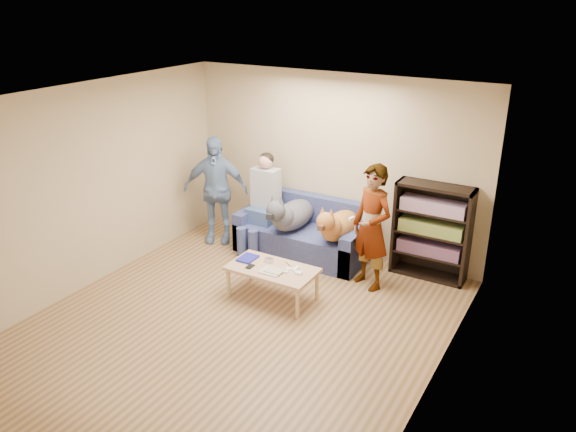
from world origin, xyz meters
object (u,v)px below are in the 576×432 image
Objects in this scene: notebook_blue at (248,258)px; dog_tan at (337,225)px; person_standing_left at (215,190)px; coffee_table at (272,271)px; person_seated at (262,199)px; sofa at (304,235)px; bookshelf at (432,229)px; dog_gray at (290,215)px; camera_silver at (269,260)px; person_standing_right at (372,227)px.

notebook_blue is 0.22× the size of dog_tan.
dog_tan is at bearing -23.63° from person_standing_left.
person_seated is at bearing 126.91° from coffee_table.
person_seated is at bearing 177.85° from dog_tan.
sofa is at bearing 84.93° from notebook_blue.
notebook_blue is at bearing -95.07° from sofa.
notebook_blue is at bearing -141.38° from bookshelf.
dog_gray is 1.97m from bookshelf.
sofa is 0.73m from dog_tan.
dog_tan is at bearing 57.07° from notebook_blue.
person_seated reaches higher than coffee_table.
dog_tan reaches higher than camera_silver.
coffee_table is 2.21m from bookshelf.
bookshelf is at bearing 8.43° from person_seated.
person_seated is at bearing 172.63° from dog_gray.
dog_tan is (0.61, -0.17, 0.35)m from sofa.
person_standing_right is 1.87m from person_seated.
person_standing_right is 1.38m from coffee_table.
person_standing_right is 1.37m from camera_silver.
person_standing_right reaches higher than coffee_table.
person_seated is at bearing -165.00° from person_standing_right.
notebook_blue is (1.26, -1.03, -0.39)m from person_standing_left.
sofa is 1.46× the size of bookshelf.
person_standing_right reaches higher than person_seated.
sofa is (-0.16, 1.23, -0.16)m from camera_silver.
bookshelf reaches higher than sofa.
dog_gray is (-0.29, 1.03, 0.21)m from camera_silver.
dog_gray is at bearing 105.43° from camera_silver.
sofa is 1.38m from coffee_table.
sofa is at bearing -15.33° from person_standing_left.
bookshelf reaches higher than camera_silver.
dog_gray is at bearing -22.90° from person_standing_left.
bookshelf is at bearing 7.40° from sofa.
person_seated is (-0.63, -0.13, 0.49)m from sofa.
sofa is 0.81m from person_seated.
person_standing_left reaches higher than person_seated.
person_standing_left is 15.03× the size of camera_silver.
person_seated is 1.16× the size of dog_gray.
person_standing_left is at bearing -169.16° from person_seated.
person_seated reaches higher than sofa.
dog_tan is (1.24, -0.05, -0.14)m from person_seated.
dog_gray is at bearing -178.49° from dog_tan.
person_standing_right is 1.00× the size of person_standing_left.
person_standing_left is 3.22m from bookshelf.
dog_gray is (-0.12, -0.19, 0.37)m from sofa.
person_standing_left is 1.67m from notebook_blue.
notebook_blue is at bearing -65.52° from person_standing_left.
person_standing_right is 2.59m from person_standing_left.
camera_silver is 1.40m from person_seated.
coffee_table is at bearing -133.80° from bookshelf.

